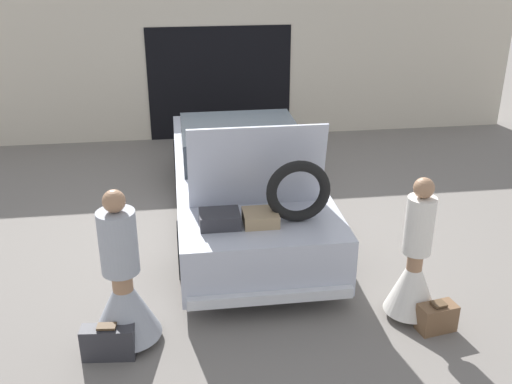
{
  "coord_description": "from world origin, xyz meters",
  "views": [
    {
      "loc": [
        -0.9,
        -7.82,
        3.87
      ],
      "look_at": [
        0.0,
        -1.36,
        1.01
      ],
      "focal_mm": 42.0,
      "sensor_mm": 36.0,
      "label": 1
    }
  ],
  "objects_px": {
    "person_left": "(123,291)",
    "person_right": "(414,269)",
    "suitcase_beside_left_person": "(108,342)",
    "car": "(243,180)",
    "suitcase_beside_right_person": "(437,317)"
  },
  "relations": [
    {
      "from": "person_left",
      "to": "suitcase_beside_left_person",
      "type": "distance_m",
      "value": 0.52
    },
    {
      "from": "person_left",
      "to": "person_right",
      "type": "height_order",
      "value": "person_left"
    },
    {
      "from": "person_left",
      "to": "person_right",
      "type": "distance_m",
      "value": 3.02
    },
    {
      "from": "car",
      "to": "suitcase_beside_right_person",
      "type": "xyz_separation_m",
      "value": [
        1.69,
        -2.93,
        -0.45
      ]
    },
    {
      "from": "suitcase_beside_left_person",
      "to": "suitcase_beside_right_person",
      "type": "relative_size",
      "value": 1.25
    },
    {
      "from": "person_right",
      "to": "person_left",
      "type": "bearing_deg",
      "value": 91.81
    },
    {
      "from": "suitcase_beside_left_person",
      "to": "car",
      "type": "bearing_deg",
      "value": 60.07
    },
    {
      "from": "car",
      "to": "suitcase_beside_left_person",
      "type": "xyz_separation_m",
      "value": [
        -1.68,
        -2.91,
        -0.43
      ]
    },
    {
      "from": "person_left",
      "to": "suitcase_beside_left_person",
      "type": "relative_size",
      "value": 3.15
    },
    {
      "from": "person_left",
      "to": "suitcase_beside_left_person",
      "type": "bearing_deg",
      "value": -34.19
    },
    {
      "from": "person_left",
      "to": "suitcase_beside_right_person",
      "type": "bearing_deg",
      "value": 83.39
    },
    {
      "from": "person_left",
      "to": "person_right",
      "type": "bearing_deg",
      "value": 88.56
    },
    {
      "from": "suitcase_beside_left_person",
      "to": "suitcase_beside_right_person",
      "type": "distance_m",
      "value": 3.37
    },
    {
      "from": "car",
      "to": "person_right",
      "type": "height_order",
      "value": "car"
    },
    {
      "from": "car",
      "to": "person_right",
      "type": "bearing_deg",
      "value": -60.3
    }
  ]
}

